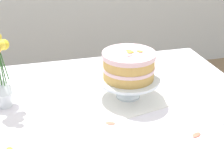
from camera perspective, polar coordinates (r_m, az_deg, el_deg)
The scene contains 6 objects.
dining_table at distance 1.54m, azimuth -1.63°, elevation -7.50°, with size 1.40×1.00×0.74m.
linen_napkin at distance 1.53m, azimuth 2.80°, elevation -3.89°, with size 0.32×0.32×0.00m, color white.
cake_stand at distance 1.49m, azimuth 2.86°, elevation -1.15°, with size 0.29×0.29×0.10m.
layer_cake at distance 1.46m, azimuth 2.93°, elevation 1.63°, with size 0.24×0.24×0.13m.
loose_petal_1 at distance 1.34m, azimuth -0.28°, elevation -8.49°, with size 0.04×0.02×0.00m, color #E56B51.
loose_petal_2 at distance 1.31m, azimuth 14.50°, elevation -10.12°, with size 0.04×0.02×0.00m, color #E56B51.
Camera 1 is at (-0.29, -1.29, 1.49)m, focal length 52.52 mm.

